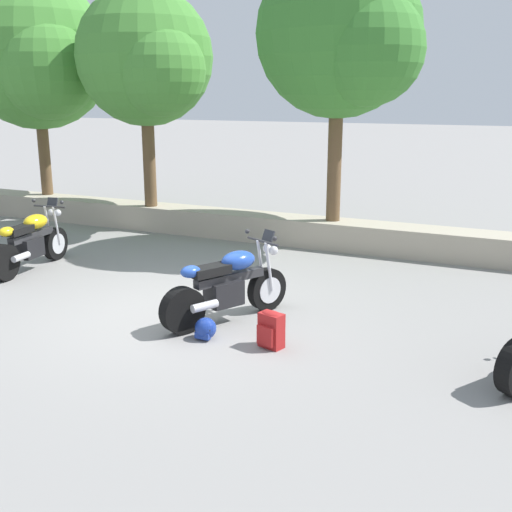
{
  "coord_description": "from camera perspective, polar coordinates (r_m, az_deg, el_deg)",
  "views": [
    {
      "loc": [
        4.68,
        -7.08,
        3.03
      ],
      "look_at": [
        0.82,
        1.2,
        0.65
      ],
      "focal_mm": 43.55,
      "sensor_mm": 36.0,
      "label": 1
    }
  ],
  "objects": [
    {
      "name": "leafy_tree_mid_right",
      "position": [
        12.4,
        8.14,
        19.25
      ],
      "size": [
        3.31,
        3.16,
        5.17
      ],
      "color": "brown",
      "rests_on": "stone_wall"
    },
    {
      "name": "ground_plane",
      "position": [
        9.01,
        -8.01,
        -5.2
      ],
      "size": [
        120.0,
        120.0,
        0.0
      ],
      "primitive_type": "plane",
      "color": "gray"
    },
    {
      "name": "stone_wall",
      "position": [
        13.06,
        3.41,
        2.41
      ],
      "size": [
        36.0,
        0.8,
        0.55
      ],
      "primitive_type": "cube",
      "color": "#A89E89",
      "rests_on": "ground"
    },
    {
      "name": "leafy_tree_mid_left",
      "position": [
        14.14,
        -9.9,
        17.31
      ],
      "size": [
        3.11,
        2.96,
        4.75
      ],
      "color": "brown",
      "rests_on": "stone_wall"
    },
    {
      "name": "rider_helmet",
      "position": [
        7.99,
        -4.68,
        -6.67
      ],
      "size": [
        0.28,
        0.28,
        0.28
      ],
      "color": "navy",
      "rests_on": "ground"
    },
    {
      "name": "rider_backpack",
      "position": [
        7.68,
        1.39,
        -6.69
      ],
      "size": [
        0.34,
        0.31,
        0.47
      ],
      "color": "#A31E1E",
      "rests_on": "ground"
    },
    {
      "name": "motorcycle_yellow_near_left",
      "position": [
        11.71,
        -19.95,
        1.17
      ],
      "size": [
        0.72,
        2.06,
        1.18
      ],
      "color": "black",
      "rests_on": "ground"
    },
    {
      "name": "motorcycle_blue_centre",
      "position": [
        8.5,
        -2.55,
        -2.84
      ],
      "size": [
        1.11,
        1.92,
        1.18
      ],
      "color": "black",
      "rests_on": "ground"
    },
    {
      "name": "leafy_tree_far_left",
      "position": [
        16.49,
        -19.38,
        16.83
      ],
      "size": [
        3.78,
        3.6,
        5.23
      ],
      "color": "brown",
      "rests_on": "stone_wall"
    }
  ]
}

